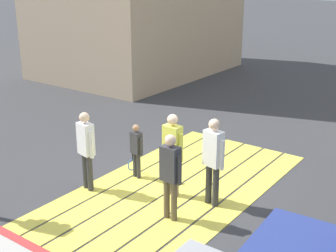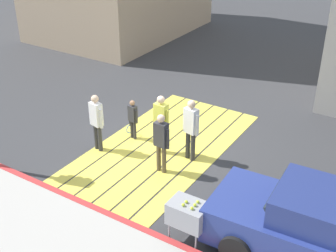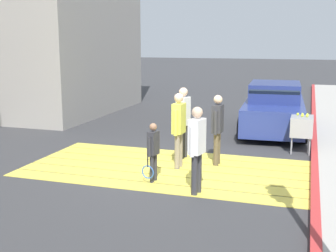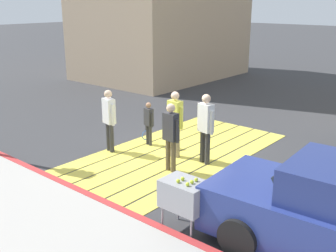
{
  "view_description": "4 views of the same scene",
  "coord_description": "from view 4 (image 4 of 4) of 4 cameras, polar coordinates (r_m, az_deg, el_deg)",
  "views": [
    {
      "loc": [
        -7.14,
        -5.05,
        4.42
      ],
      "look_at": [
        0.37,
        0.43,
        1.21
      ],
      "focal_mm": 49.28,
      "sensor_mm": 36.0,
      "label": 1
    },
    {
      "loc": [
        -9.24,
        -6.04,
        6.67
      ],
      "look_at": [
        -0.2,
        -0.33,
        0.87
      ],
      "focal_mm": 48.09,
      "sensor_mm": 36.0,
      "label": 2
    },
    {
      "loc": [
        -3.03,
        9.27,
        2.91
      ],
      "look_at": [
        -0.02,
        -0.06,
        0.99
      ],
      "focal_mm": 47.11,
      "sensor_mm": 36.0,
      "label": 3
    },
    {
      "loc": [
        -7.95,
        -6.42,
        3.91
      ],
      "look_at": [
        -0.14,
        0.19,
        0.75
      ],
      "focal_mm": 43.56,
      "sensor_mm": 36.0,
      "label": 4
    }
  ],
  "objects": [
    {
      "name": "pedestrian_child_with_racket",
      "position": [
        11.31,
        -2.74,
        0.64
      ],
      "size": [
        0.31,
        0.39,
        1.24
      ],
      "color": "#333338",
      "rests_on": "ground"
    },
    {
      "name": "curb_painted",
      "position": [
        8.84,
        -12.32,
        -9.04
      ],
      "size": [
        0.16,
        40.0,
        0.13
      ],
      "primitive_type": "cube",
      "color": "#BC3333",
      "rests_on": "ground"
    },
    {
      "name": "pedestrian_adult_side",
      "position": [
        9.96,
        5.29,
        0.29
      ],
      "size": [
        0.3,
        0.51,
        1.77
      ],
      "color": "#333338",
      "rests_on": "ground"
    },
    {
      "name": "pedestrian_adult_trailing",
      "position": [
        10.35,
        0.99,
        0.9
      ],
      "size": [
        0.25,
        0.51,
        1.73
      ],
      "color": "gray",
      "rests_on": "ground"
    },
    {
      "name": "ground_plane",
      "position": [
        10.94,
        1.25,
        -3.76
      ],
      "size": [
        120.0,
        120.0,
        0.0
      ],
      "primitive_type": "plane",
      "color": "#38383A"
    },
    {
      "name": "pedestrian_adult_lead",
      "position": [
        9.46,
        0.38,
        -0.93
      ],
      "size": [
        0.23,
        0.49,
        1.66
      ],
      "color": "brown",
      "rests_on": "ground"
    },
    {
      "name": "tennis_ball_cart",
      "position": [
        7.14,
        2.35,
        -9.57
      ],
      "size": [
        0.56,
        0.8,
        1.02
      ],
      "color": "#99999E",
      "rests_on": "ground"
    },
    {
      "name": "pedestrian_teen_behind",
      "position": [
        10.84,
        -8.24,
        1.34
      ],
      "size": [
        0.29,
        0.49,
        1.69
      ],
      "color": "#333338",
      "rests_on": "ground"
    },
    {
      "name": "crosswalk_stripes",
      "position": [
        10.94,
        1.25,
        -3.73
      ],
      "size": [
        6.4,
        3.25,
        0.01
      ],
      "color": "#EAD64C",
      "rests_on": "ground"
    }
  ]
}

